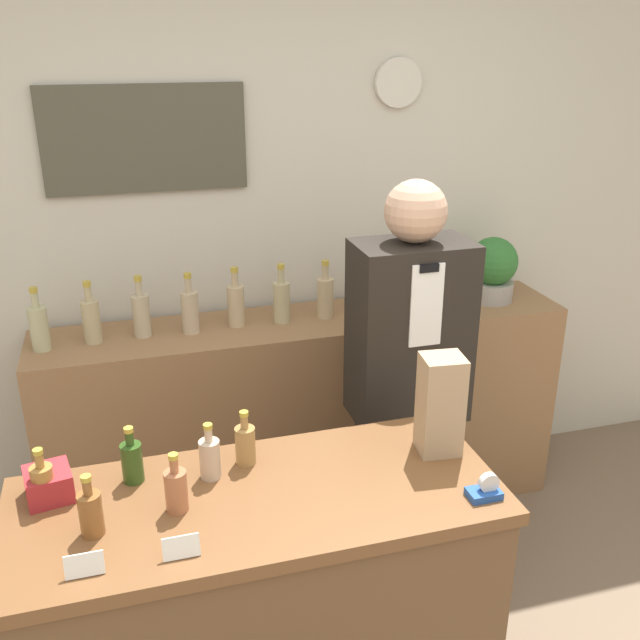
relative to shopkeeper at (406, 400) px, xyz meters
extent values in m
cube|color=beige|center=(-0.42, 0.84, 0.51)|extent=(5.20, 0.06, 2.70)
cube|color=#474537|center=(-0.85, 0.80, 0.91)|extent=(0.82, 0.02, 0.43)
cylinder|color=beige|center=(0.24, 0.80, 1.11)|extent=(0.21, 0.03, 0.21)
cube|color=#8E6642|center=(-0.24, 0.57, -0.35)|extent=(2.35, 0.43, 0.98)
cube|color=brown|center=(-0.70, -0.61, -0.38)|extent=(1.32, 0.53, 0.93)
cube|color=brown|center=(-0.70, -0.61, 0.11)|extent=(1.35, 0.56, 0.04)
cube|color=black|center=(0.00, 0.00, -0.45)|extent=(0.32, 0.26, 0.78)
cube|color=black|center=(0.00, 0.00, 0.28)|extent=(0.43, 0.26, 0.68)
cube|color=white|center=(0.00, -0.13, 0.43)|extent=(0.12, 0.01, 0.30)
cube|color=black|center=(0.00, -0.13, 0.57)|extent=(0.07, 0.01, 0.03)
sphere|color=tan|center=(0.00, 0.00, 0.73)|extent=(0.22, 0.22, 0.22)
cylinder|color=#9E998E|center=(0.66, 0.57, 0.18)|extent=(0.21, 0.21, 0.09)
sphere|color=#2D6B2D|center=(0.66, 0.57, 0.33)|extent=(0.23, 0.23, 0.23)
cube|color=tan|center=(-0.13, -0.54, 0.28)|extent=(0.13, 0.12, 0.31)
cube|color=#1E4799|center=(-0.11, -0.79, 0.14)|extent=(0.09, 0.06, 0.02)
cylinder|color=silver|center=(-0.10, -0.79, 0.17)|extent=(0.06, 0.02, 0.06)
cube|color=white|center=(-1.15, -0.81, 0.15)|extent=(0.09, 0.02, 0.06)
cube|color=white|center=(-0.93, -0.81, 0.15)|extent=(0.09, 0.02, 0.06)
cube|color=maroon|center=(-1.25, -0.47, 0.17)|extent=(0.14, 0.14, 0.08)
cylinder|color=#9F6F33|center=(-1.25, -0.50, 0.18)|extent=(0.06, 0.06, 0.12)
cylinder|color=#9F6F33|center=(-1.25, -0.50, 0.26)|extent=(0.02, 0.02, 0.04)
cylinder|color=#B29933|center=(-1.25, -0.50, 0.29)|extent=(0.03, 0.03, 0.01)
cylinder|color=brown|center=(-1.13, -0.66, 0.18)|extent=(0.06, 0.06, 0.12)
cylinder|color=brown|center=(-1.13, -0.66, 0.26)|extent=(0.02, 0.02, 0.04)
cylinder|color=#B29933|center=(-1.13, -0.66, 0.29)|extent=(0.03, 0.03, 0.01)
cylinder|color=#2B4919|center=(-1.02, -0.45, 0.18)|extent=(0.06, 0.06, 0.12)
cylinder|color=#2B4919|center=(-1.02, -0.45, 0.26)|extent=(0.02, 0.02, 0.04)
cylinder|color=#B29933|center=(-1.02, -0.45, 0.29)|extent=(0.03, 0.03, 0.01)
cylinder|color=#A2613F|center=(-0.92, -0.62, 0.18)|extent=(0.06, 0.06, 0.12)
cylinder|color=#A2613F|center=(-0.92, -0.62, 0.26)|extent=(0.02, 0.02, 0.04)
cylinder|color=#B29933|center=(-0.92, -0.62, 0.29)|extent=(0.03, 0.03, 0.01)
cylinder|color=tan|center=(-0.81, -0.49, 0.18)|extent=(0.06, 0.06, 0.12)
cylinder|color=tan|center=(-0.81, -0.49, 0.26)|extent=(0.02, 0.02, 0.04)
cylinder|color=#B29933|center=(-0.81, -0.49, 0.29)|extent=(0.03, 0.03, 0.01)
cylinder|color=olive|center=(-0.70, -0.45, 0.18)|extent=(0.06, 0.06, 0.12)
cylinder|color=olive|center=(-0.70, -0.45, 0.26)|extent=(0.02, 0.02, 0.04)
cylinder|color=#B29933|center=(-0.70, -0.45, 0.29)|extent=(0.03, 0.03, 0.01)
cylinder|color=#B0AF83|center=(-1.33, 0.55, 0.23)|extent=(0.07, 0.07, 0.18)
cylinder|color=#B0AF83|center=(-1.33, 0.55, 0.35)|extent=(0.03, 0.03, 0.06)
cylinder|color=#B29933|center=(-1.33, 0.55, 0.39)|extent=(0.03, 0.03, 0.02)
cylinder|color=tan|center=(-1.13, 0.57, 0.23)|extent=(0.07, 0.07, 0.18)
cylinder|color=tan|center=(-1.13, 0.57, 0.35)|extent=(0.03, 0.03, 0.06)
cylinder|color=#B29933|center=(-1.13, 0.57, 0.39)|extent=(0.03, 0.03, 0.02)
cylinder|color=tan|center=(-0.94, 0.58, 0.23)|extent=(0.07, 0.07, 0.18)
cylinder|color=tan|center=(-0.94, 0.58, 0.35)|extent=(0.03, 0.03, 0.06)
cylinder|color=#B29933|center=(-0.94, 0.58, 0.39)|extent=(0.03, 0.03, 0.02)
cylinder|color=tan|center=(-0.74, 0.57, 0.23)|extent=(0.07, 0.07, 0.18)
cylinder|color=tan|center=(-0.74, 0.57, 0.35)|extent=(0.03, 0.03, 0.06)
cylinder|color=#B29933|center=(-0.74, 0.57, 0.39)|extent=(0.03, 0.03, 0.02)
cylinder|color=tan|center=(-0.55, 0.59, 0.23)|extent=(0.07, 0.07, 0.18)
cylinder|color=tan|center=(-0.55, 0.59, 0.35)|extent=(0.03, 0.03, 0.06)
cylinder|color=#B29933|center=(-0.55, 0.59, 0.39)|extent=(0.03, 0.03, 0.02)
cylinder|color=tan|center=(-0.35, 0.58, 0.23)|extent=(0.07, 0.07, 0.18)
cylinder|color=tan|center=(-0.35, 0.58, 0.35)|extent=(0.03, 0.03, 0.06)
cylinder|color=#B29933|center=(-0.35, 0.58, 0.39)|extent=(0.03, 0.03, 0.02)
cylinder|color=tan|center=(-0.15, 0.58, 0.23)|extent=(0.07, 0.07, 0.18)
cylinder|color=tan|center=(-0.15, 0.58, 0.35)|extent=(0.03, 0.03, 0.06)
cylinder|color=#B29933|center=(-0.15, 0.58, 0.39)|extent=(0.03, 0.03, 0.02)
cylinder|color=tan|center=(0.04, 0.55, 0.23)|extent=(0.07, 0.07, 0.18)
cylinder|color=tan|center=(0.04, 0.55, 0.35)|extent=(0.03, 0.03, 0.06)
cylinder|color=#B29933|center=(0.04, 0.55, 0.39)|extent=(0.03, 0.03, 0.02)
cylinder|color=#B1AD85|center=(0.24, 0.57, 0.23)|extent=(0.07, 0.07, 0.18)
cylinder|color=#B1AD85|center=(0.24, 0.57, 0.35)|extent=(0.03, 0.03, 0.06)
cylinder|color=#B29933|center=(0.24, 0.57, 0.39)|extent=(0.03, 0.03, 0.02)
cylinder|color=tan|center=(0.44, 0.56, 0.23)|extent=(0.07, 0.07, 0.18)
cylinder|color=tan|center=(0.44, 0.56, 0.35)|extent=(0.03, 0.03, 0.06)
cylinder|color=#B29933|center=(0.44, 0.56, 0.39)|extent=(0.03, 0.03, 0.02)
camera|label=1|loc=(-0.99, -2.23, 1.30)|focal=40.00mm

